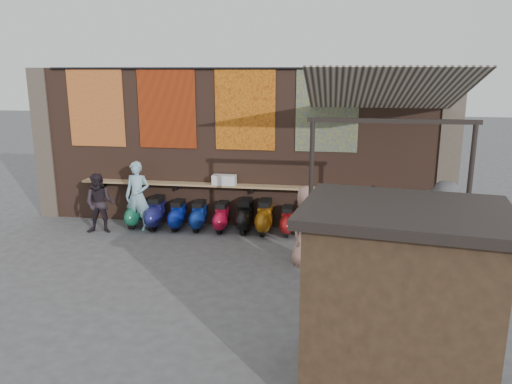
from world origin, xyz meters
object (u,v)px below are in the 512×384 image
at_px(scooter_stool_4, 222,217).
at_px(shopper_grey, 443,226).
at_px(diner_right, 100,203).
at_px(shopper_tan, 307,226).
at_px(market_stall, 398,307).
at_px(shopper_navy, 372,223).
at_px(diner_left, 138,196).
at_px(scooter_stool_3, 199,216).
at_px(scooter_stool_7, 287,221).
at_px(scooter_stool_8, 314,220).
at_px(scooter_stool_6, 265,217).
at_px(shelf_box, 224,180).
at_px(scooter_stool_1, 156,213).
at_px(scooter_stool_9, 335,222).
at_px(scooter_stool_2, 178,215).
at_px(scooter_stool_5, 245,216).
at_px(scooter_stool_0, 135,213).

height_order(scooter_stool_4, shopper_grey, shopper_grey).
height_order(diner_right, shopper_tan, shopper_tan).
bearing_deg(market_stall, shopper_navy, 98.40).
distance_m(scooter_stool_4, diner_left, 2.18).
bearing_deg(scooter_stool_3, diner_right, -165.67).
height_order(scooter_stool_3, scooter_stool_7, scooter_stool_3).
distance_m(scooter_stool_8, shopper_navy, 1.88).
bearing_deg(market_stall, shopper_tan, 116.93).
bearing_deg(shopper_tan, scooter_stool_6, 70.33).
distance_m(shelf_box, shopper_tan, 3.20).
xyz_separation_m(scooter_stool_1, scooter_stool_7, (3.36, 0.02, -0.06)).
height_order(scooter_stool_4, scooter_stool_9, scooter_stool_9).
height_order(scooter_stool_2, scooter_stool_7, scooter_stool_2).
xyz_separation_m(scooter_stool_5, scooter_stool_6, (0.50, -0.05, 0.01)).
relative_size(scooter_stool_4, shopper_tan, 0.45).
bearing_deg(scooter_stool_2, shopper_navy, -16.03).
height_order(scooter_stool_1, market_stall, market_stall).
xyz_separation_m(scooter_stool_9, diner_right, (-5.74, -0.56, 0.36)).
height_order(scooter_stool_8, scooter_stool_9, scooter_stool_8).
distance_m(diner_right, shopper_grey, 7.94).
bearing_deg(scooter_stool_4, diner_right, -168.64).
xyz_separation_m(diner_left, shopper_tan, (4.34, -1.76, -0.02)).
bearing_deg(shelf_box, diner_left, -166.57).
relative_size(scooter_stool_7, market_stall, 0.32).
distance_m(scooter_stool_3, scooter_stool_8, 2.89).
distance_m(shopper_navy, shopper_grey, 1.41).
bearing_deg(scooter_stool_5, scooter_stool_7, -3.76).
height_order(scooter_stool_3, scooter_stool_9, scooter_stool_9).
bearing_deg(scooter_stool_0, scooter_stool_3, -0.29).
bearing_deg(shopper_tan, diner_left, 107.75).
xyz_separation_m(scooter_stool_4, shopper_grey, (4.92, -1.74, 0.56)).
bearing_deg(scooter_stool_7, scooter_stool_5, 176.24).
bearing_deg(scooter_stool_6, scooter_stool_0, 179.67).
bearing_deg(shopper_grey, scooter_stool_6, 0.30).
bearing_deg(scooter_stool_4, market_stall, -58.92).
distance_m(scooter_stool_7, scooter_stool_8, 0.65).
xyz_separation_m(scooter_stool_0, scooter_stool_9, (5.08, -0.05, 0.02)).
bearing_deg(scooter_stool_0, shopper_tan, -23.53).
bearing_deg(scooter_stool_6, market_stall, -67.24).
relative_size(scooter_stool_0, scooter_stool_7, 1.06).
bearing_deg(scooter_stool_2, scooter_stool_9, -0.22).
bearing_deg(shopper_grey, scooter_stool_3, 7.09).
bearing_deg(scooter_stool_1, scooter_stool_3, 2.36).
relative_size(scooter_stool_3, scooter_stool_9, 0.93).
distance_m(scooter_stool_0, scooter_stool_3, 1.69).
height_order(scooter_stool_0, diner_right, diner_right).
bearing_deg(scooter_stool_7, scooter_stool_8, -1.15).
bearing_deg(diner_left, diner_right, -151.31).
bearing_deg(scooter_stool_4, scooter_stool_6, -0.16).
xyz_separation_m(scooter_stool_1, diner_right, (-1.23, -0.55, 0.35)).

